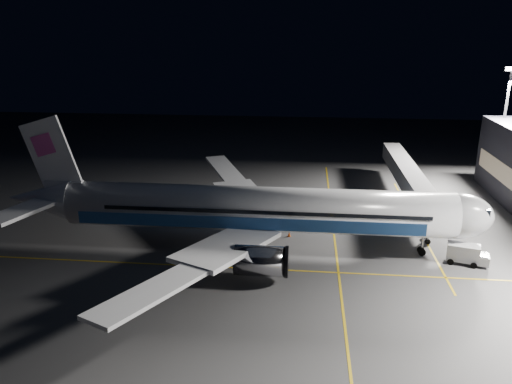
{
  "coord_description": "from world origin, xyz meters",
  "views": [
    {
      "loc": [
        5.8,
        -58.34,
        26.8
      ],
      "look_at": [
        -0.65,
        4.52,
        6.0
      ],
      "focal_mm": 35.0,
      "sensor_mm": 36.0,
      "label": 1
    }
  ],
  "objects_px": {
    "floodlight_mast_north": "(505,116)",
    "safety_cone_a": "(278,234)",
    "service_truck": "(467,254)",
    "safety_cone_c": "(223,207)",
    "airliner": "(249,209)",
    "safety_cone_b": "(289,234)",
    "baggage_tug": "(266,195)",
    "jet_bridge": "(409,178)"
  },
  "relations": [
    {
      "from": "jet_bridge",
      "to": "safety_cone_a",
      "type": "height_order",
      "value": "jet_bridge"
    },
    {
      "from": "floodlight_mast_north",
      "to": "service_truck",
      "type": "height_order",
      "value": "floodlight_mast_north"
    },
    {
      "from": "airliner",
      "to": "safety_cone_c",
      "type": "height_order",
      "value": "airliner"
    },
    {
      "from": "baggage_tug",
      "to": "safety_cone_b",
      "type": "relative_size",
      "value": 4.17
    },
    {
      "from": "airliner",
      "to": "safety_cone_a",
      "type": "distance_m",
      "value": 7.21
    },
    {
      "from": "baggage_tug",
      "to": "safety_cone_a",
      "type": "height_order",
      "value": "baggage_tug"
    },
    {
      "from": "baggage_tug",
      "to": "jet_bridge",
      "type": "bearing_deg",
      "value": 13.79
    },
    {
      "from": "baggage_tug",
      "to": "safety_cone_c",
      "type": "xyz_separation_m",
      "value": [
        -6.32,
        -5.04,
        -0.48
      ]
    },
    {
      "from": "jet_bridge",
      "to": "floodlight_mast_north",
      "type": "distance_m",
      "value": 24.06
    },
    {
      "from": "service_truck",
      "to": "safety_cone_a",
      "type": "xyz_separation_m",
      "value": [
        -22.89,
        6.12,
        -1.03
      ]
    },
    {
      "from": "floodlight_mast_north",
      "to": "safety_cone_a",
      "type": "bearing_deg",
      "value": -143.35
    },
    {
      "from": "airliner",
      "to": "safety_cone_b",
      "type": "relative_size",
      "value": 95.89
    },
    {
      "from": "service_truck",
      "to": "safety_cone_b",
      "type": "xyz_separation_m",
      "value": [
        -21.36,
        6.12,
        -0.97
      ]
    },
    {
      "from": "safety_cone_c",
      "to": "floodlight_mast_north",
      "type": "bearing_deg",
      "value": 21.01
    },
    {
      "from": "jet_bridge",
      "to": "floodlight_mast_north",
      "type": "height_order",
      "value": "floodlight_mast_north"
    },
    {
      "from": "safety_cone_a",
      "to": "safety_cone_c",
      "type": "bearing_deg",
      "value": 132.62
    },
    {
      "from": "safety_cone_a",
      "to": "safety_cone_b",
      "type": "distance_m",
      "value": 1.54
    },
    {
      "from": "floodlight_mast_north",
      "to": "baggage_tug",
      "type": "relative_size",
      "value": 7.75
    },
    {
      "from": "floodlight_mast_north",
      "to": "service_truck",
      "type": "distance_m",
      "value": 38.77
    },
    {
      "from": "service_truck",
      "to": "safety_cone_b",
      "type": "relative_size",
      "value": 7.89
    },
    {
      "from": "airliner",
      "to": "floodlight_mast_north",
      "type": "height_order",
      "value": "floodlight_mast_north"
    },
    {
      "from": "airliner",
      "to": "safety_cone_c",
      "type": "distance_m",
      "value": 15.9
    },
    {
      "from": "safety_cone_a",
      "to": "safety_cone_b",
      "type": "height_order",
      "value": "safety_cone_b"
    },
    {
      "from": "safety_cone_c",
      "to": "airliner",
      "type": "bearing_deg",
      "value": -67.68
    },
    {
      "from": "safety_cone_b",
      "to": "airliner",
      "type": "bearing_deg",
      "value": -141.28
    },
    {
      "from": "safety_cone_b",
      "to": "safety_cone_c",
      "type": "distance_m",
      "value": 14.67
    },
    {
      "from": "service_truck",
      "to": "safety_cone_c",
      "type": "distance_m",
      "value": 35.93
    },
    {
      "from": "floodlight_mast_north",
      "to": "jet_bridge",
      "type": "bearing_deg",
      "value": -142.26
    },
    {
      "from": "baggage_tug",
      "to": "safety_cone_c",
      "type": "height_order",
      "value": "baggage_tug"
    },
    {
      "from": "floodlight_mast_north",
      "to": "safety_cone_a",
      "type": "height_order",
      "value": "floodlight_mast_north"
    },
    {
      "from": "service_truck",
      "to": "safety_cone_c",
      "type": "bearing_deg",
      "value": 169.23
    },
    {
      "from": "baggage_tug",
      "to": "safety_cone_b",
      "type": "height_order",
      "value": "baggage_tug"
    },
    {
      "from": "floodlight_mast_north",
      "to": "safety_cone_c",
      "type": "distance_m",
      "value": 51.6
    },
    {
      "from": "safety_cone_a",
      "to": "safety_cone_c",
      "type": "height_order",
      "value": "safety_cone_c"
    },
    {
      "from": "safety_cone_b",
      "to": "jet_bridge",
      "type": "bearing_deg",
      "value": 37.85
    },
    {
      "from": "airliner",
      "to": "safety_cone_c",
      "type": "relative_size",
      "value": 109.36
    },
    {
      "from": "service_truck",
      "to": "safety_cone_a",
      "type": "bearing_deg",
      "value": -179.07
    },
    {
      "from": "jet_bridge",
      "to": "safety_cone_c",
      "type": "distance_m",
      "value": 29.42
    },
    {
      "from": "safety_cone_a",
      "to": "safety_cone_c",
      "type": "relative_size",
      "value": 0.94
    },
    {
      "from": "jet_bridge",
      "to": "service_truck",
      "type": "relative_size",
      "value": 6.8
    },
    {
      "from": "jet_bridge",
      "to": "safety_cone_b",
      "type": "distance_m",
      "value": 23.3
    },
    {
      "from": "safety_cone_b",
      "to": "safety_cone_c",
      "type": "relative_size",
      "value": 1.14
    }
  ]
}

